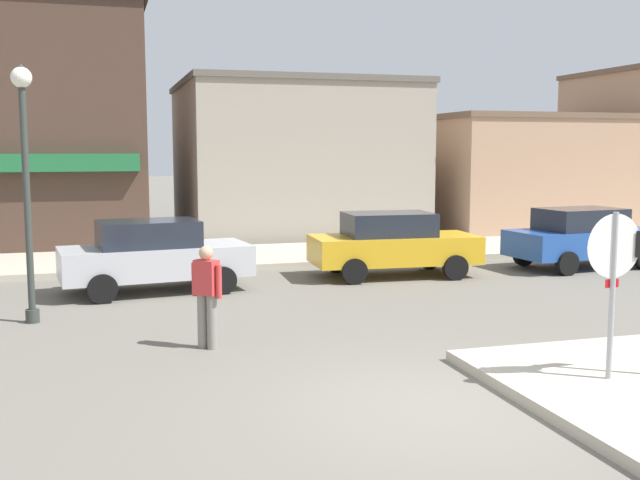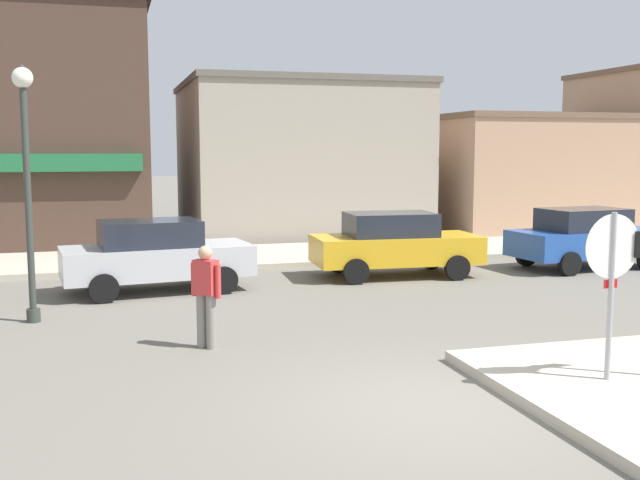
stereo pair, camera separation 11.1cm
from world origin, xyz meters
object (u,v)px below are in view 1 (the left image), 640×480
object	(u,v)px
parked_car_nearest	(154,255)
pedestrian_crossing_near	(207,293)
stop_sign	(613,274)
lamp_post	(25,156)
parked_car_second	(393,243)
parked_car_third	(583,237)

from	to	relation	value
parked_car_nearest	pedestrian_crossing_near	distance (m)	5.00
stop_sign	lamp_post	distance (m)	9.72
pedestrian_crossing_near	lamp_post	bearing A→B (deg)	136.63
pedestrian_crossing_near	parked_car_second	bearing A→B (deg)	45.77
pedestrian_crossing_near	parked_car_nearest	bearing A→B (deg)	95.31
parked_car_nearest	parked_car_second	bearing A→B (deg)	4.05
lamp_post	parked_car_second	bearing A→B (deg)	19.07
parked_car_third	stop_sign	bearing A→B (deg)	-123.77
stop_sign	parked_car_third	size ratio (longest dim) A/B	0.55
stop_sign	parked_car_third	distance (m)	10.50
parked_car_nearest	parked_car_third	size ratio (longest dim) A/B	1.01
stop_sign	parked_car_third	xyz separation A→B (m)	(5.82, 8.71, -0.71)
lamp_post	stop_sign	bearing A→B (deg)	-39.27
parked_car_nearest	parked_car_third	distance (m)	10.97
stop_sign	parked_car_nearest	xyz separation A→B (m)	(-5.14, 8.45, -0.71)
parked_car_nearest	parked_car_third	xyz separation A→B (m)	(10.96, 0.26, 0.00)
parked_car_second	pedestrian_crossing_near	world-z (taller)	pedestrian_crossing_near
parked_car_second	parked_car_third	world-z (taller)	same
stop_sign	parked_car_third	world-z (taller)	stop_sign
stop_sign	lamp_post	bearing A→B (deg)	140.73
lamp_post	pedestrian_crossing_near	distance (m)	4.34
lamp_post	pedestrian_crossing_near	xyz separation A→B (m)	(2.77, -2.61, -2.09)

